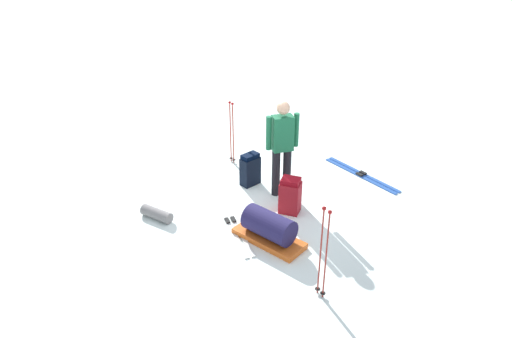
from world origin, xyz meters
TOP-DOWN VIEW (x-y plane):
  - ground_plane at (0.00, 0.00)m, footprint 80.00×80.00m
  - skier_standing at (0.24, -0.55)m, footprint 0.23×0.57m
  - ski_pair_near at (-0.31, 0.54)m, footprint 1.95×0.19m
  - ski_pair_far at (0.35, -2.23)m, footprint 1.68×0.69m
  - backpack_large_dark at (-0.35, -0.47)m, footprint 0.41×0.42m
  - backpack_bright at (0.73, -0.15)m, footprint 0.32×0.40m
  - ski_poles_planted_near at (1.69, -0.10)m, footprint 0.16×0.10m
  - ski_poles_planted_far at (-2.27, -0.07)m, footprint 0.16×0.10m
  - gear_sled at (-0.98, 0.14)m, footprint 1.18×0.95m
  - sleeping_mat_rolled at (0.17, 1.63)m, footprint 0.54×0.49m

SIDE VIEW (x-z plane):
  - ground_plane at x=0.00m, z-range 0.00..0.00m
  - ski_pair_near at x=-0.31m, z-range -0.01..0.04m
  - ski_pair_far at x=0.35m, z-range -0.01..0.04m
  - sleeping_mat_rolled at x=0.17m, z-range 0.00..0.18m
  - gear_sled at x=-0.98m, z-range -0.02..0.47m
  - backpack_bright at x=0.73m, z-range -0.01..0.60m
  - backpack_large_dark at x=-0.35m, z-range -0.01..0.61m
  - ski_poles_planted_near at x=1.69m, z-range 0.07..1.33m
  - ski_poles_planted_far at x=-2.27m, z-range 0.07..1.38m
  - skier_standing at x=0.24m, z-range 0.10..1.80m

